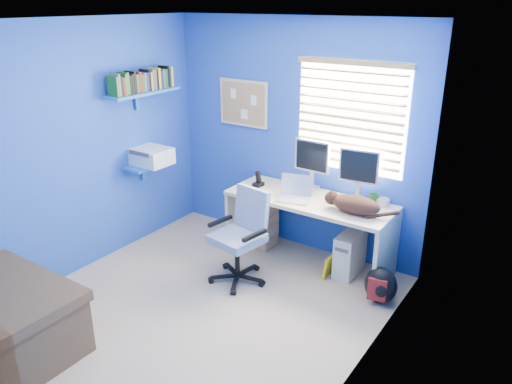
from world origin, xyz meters
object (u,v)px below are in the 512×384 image
Objects in this scene: laptop at (294,190)px; tower_pc at (350,253)px; cat at (356,205)px; desk at (309,231)px; office_chair at (241,248)px.

tower_pc is at bearing 1.61° from laptop.
cat is 0.62m from tower_pc.
desk is at bearing 170.38° from cat.
laptop is at bearing 62.59° from office_chair.
desk is at bearing 58.92° from office_chair.
cat is (0.65, 0.04, -0.02)m from laptop.
laptop reaches higher than cat.
laptop is at bearing -176.90° from cat.
tower_pc is (0.46, 0.05, -0.14)m from desk.
office_chair is at bearing -121.08° from desk.
office_chair is (-0.40, -0.67, -0.02)m from desk.
cat reaches higher than desk.
desk is at bearing 30.92° from laptop.
laptop reaches higher than tower_pc.
cat is 1.06× the size of tower_pc.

